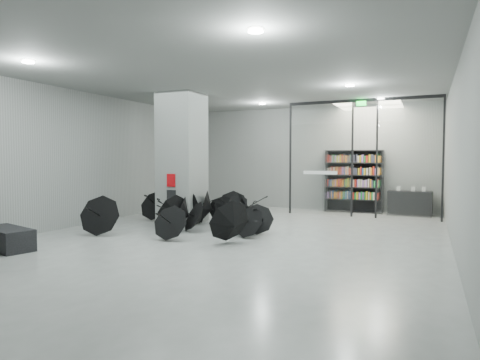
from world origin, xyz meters
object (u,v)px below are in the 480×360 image
at_px(shop_counter, 410,203).
at_px(column, 182,158).
at_px(bench, 7,239).
at_px(bookshelf, 354,181).
at_px(umbrella_cluster, 203,218).

bearing_deg(shop_counter, column, -141.02).
bearing_deg(bench, bookshelf, 72.59).
distance_m(shop_counter, umbrella_cluster, 7.51).
xyz_separation_m(bench, umbrella_cluster, (2.61, 4.16, 0.07)).
relative_size(bookshelf, umbrella_cluster, 0.45).
bearing_deg(shop_counter, bookshelf, 179.58).
distance_m(bench, bookshelf, 11.35).
bearing_deg(bench, shop_counter, 64.54).
height_order(shop_counter, umbrella_cluster, umbrella_cluster).
xyz_separation_m(column, bookshelf, (4.46, 4.75, -0.85)).
height_order(bookshelf, umbrella_cluster, bookshelf).
relative_size(column, bench, 2.71).
relative_size(column, shop_counter, 2.78).
bearing_deg(bench, column, 87.50).
distance_m(bench, umbrella_cluster, 4.91).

